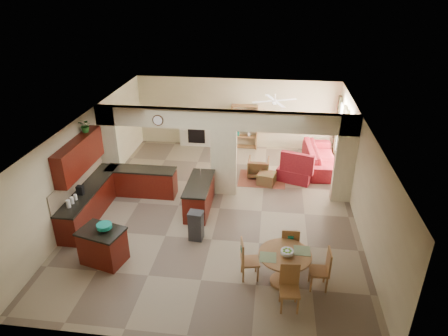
# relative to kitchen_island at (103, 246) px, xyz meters

# --- Properties ---
(floor) EXTENTS (10.00, 10.00, 0.00)m
(floor) POSITION_rel_kitchen_island_xyz_m (2.50, 2.81, -0.46)
(floor) COLOR gray
(floor) RESTS_ON ground
(ceiling) EXTENTS (10.00, 10.00, 0.00)m
(ceiling) POSITION_rel_kitchen_island_xyz_m (2.50, 2.81, 2.34)
(ceiling) COLOR white
(ceiling) RESTS_ON wall_back
(wall_back) EXTENTS (8.00, 0.00, 8.00)m
(wall_back) POSITION_rel_kitchen_island_xyz_m (2.50, 7.81, 0.94)
(wall_back) COLOR beige
(wall_back) RESTS_ON floor
(wall_front) EXTENTS (8.00, 0.00, 8.00)m
(wall_front) POSITION_rel_kitchen_island_xyz_m (2.50, -2.19, 0.94)
(wall_front) COLOR beige
(wall_front) RESTS_ON floor
(wall_left) EXTENTS (0.00, 10.00, 10.00)m
(wall_left) POSITION_rel_kitchen_island_xyz_m (-1.50, 2.81, 0.94)
(wall_left) COLOR beige
(wall_left) RESTS_ON floor
(wall_right) EXTENTS (0.00, 10.00, 10.00)m
(wall_right) POSITION_rel_kitchen_island_xyz_m (6.50, 2.81, 0.94)
(wall_right) COLOR beige
(wall_right) RESTS_ON floor
(partition_left_pier) EXTENTS (0.60, 0.25, 2.80)m
(partition_left_pier) POSITION_rel_kitchen_island_xyz_m (-1.20, 3.81, 0.94)
(partition_left_pier) COLOR beige
(partition_left_pier) RESTS_ON floor
(partition_center_pier) EXTENTS (0.80, 0.25, 2.20)m
(partition_center_pier) POSITION_rel_kitchen_island_xyz_m (2.50, 3.81, 0.64)
(partition_center_pier) COLOR beige
(partition_center_pier) RESTS_ON floor
(partition_right_pier) EXTENTS (0.60, 0.25, 2.80)m
(partition_right_pier) POSITION_rel_kitchen_island_xyz_m (6.20, 3.81, 0.94)
(partition_right_pier) COLOR beige
(partition_right_pier) RESTS_ON floor
(partition_header) EXTENTS (8.00, 0.25, 0.60)m
(partition_header) POSITION_rel_kitchen_island_xyz_m (2.50, 3.81, 2.04)
(partition_header) COLOR beige
(partition_header) RESTS_ON partition_center_pier
(kitchen_counter) EXTENTS (2.52, 3.29, 1.48)m
(kitchen_counter) POSITION_rel_kitchen_island_xyz_m (-0.76, 2.56, 0.01)
(kitchen_counter) COLOR #450A08
(kitchen_counter) RESTS_ON floor
(upper_cabinets) EXTENTS (0.35, 2.40, 0.90)m
(upper_cabinets) POSITION_rel_kitchen_island_xyz_m (-1.32, 2.01, 1.46)
(upper_cabinets) COLOR #450A08
(upper_cabinets) RESTS_ON wall_left
(peninsula) EXTENTS (0.70, 1.85, 0.91)m
(peninsula) POSITION_rel_kitchen_island_xyz_m (1.90, 2.69, -0.00)
(peninsula) COLOR #450A08
(peninsula) RESTS_ON floor
(wall_clock) EXTENTS (0.34, 0.03, 0.34)m
(wall_clock) POSITION_rel_kitchen_island_xyz_m (0.50, 3.66, 1.99)
(wall_clock) COLOR #482C18
(wall_clock) RESTS_ON partition_header
(rug) EXTENTS (1.60, 1.30, 0.01)m
(rug) POSITION_rel_kitchen_island_xyz_m (3.70, 4.91, -0.45)
(rug) COLOR brown
(rug) RESTS_ON floor
(fireplace) EXTENTS (1.60, 0.35, 1.20)m
(fireplace) POSITION_rel_kitchen_island_xyz_m (0.90, 7.64, 0.16)
(fireplace) COLOR beige
(fireplace) RESTS_ON floor
(shelving_unit) EXTENTS (1.00, 0.32, 1.80)m
(shelving_unit) POSITION_rel_kitchen_island_xyz_m (2.85, 7.63, 0.44)
(shelving_unit) COLOR olive
(shelving_unit) RESTS_ON floor
(window_a) EXTENTS (0.02, 0.90, 1.90)m
(window_a) POSITION_rel_kitchen_island_xyz_m (6.47, 5.11, 0.74)
(window_a) COLOR white
(window_a) RESTS_ON wall_right
(window_b) EXTENTS (0.02, 0.90, 1.90)m
(window_b) POSITION_rel_kitchen_island_xyz_m (6.47, 6.81, 0.74)
(window_b) COLOR white
(window_b) RESTS_ON wall_right
(glazed_door) EXTENTS (0.02, 0.70, 2.10)m
(glazed_door) POSITION_rel_kitchen_island_xyz_m (6.47, 5.96, 0.59)
(glazed_door) COLOR white
(glazed_door) RESTS_ON wall_right
(drape_a_left) EXTENTS (0.10, 0.28, 2.30)m
(drape_a_left) POSITION_rel_kitchen_island_xyz_m (6.43, 4.51, 0.74)
(drape_a_left) COLOR #3F2219
(drape_a_left) RESTS_ON wall_right
(drape_a_right) EXTENTS (0.10, 0.28, 2.30)m
(drape_a_right) POSITION_rel_kitchen_island_xyz_m (6.43, 5.71, 0.74)
(drape_a_right) COLOR #3F2219
(drape_a_right) RESTS_ON wall_right
(drape_b_left) EXTENTS (0.10, 0.28, 2.30)m
(drape_b_left) POSITION_rel_kitchen_island_xyz_m (6.43, 6.21, 0.74)
(drape_b_left) COLOR #3F2219
(drape_b_left) RESTS_ON wall_right
(drape_b_right) EXTENTS (0.10, 0.28, 2.30)m
(drape_b_right) POSITION_rel_kitchen_island_xyz_m (6.43, 7.41, 0.74)
(drape_b_right) COLOR #3F2219
(drape_b_right) RESTS_ON wall_right
(ceiling_fan) EXTENTS (1.00, 1.00, 0.10)m
(ceiling_fan) POSITION_rel_kitchen_island_xyz_m (4.00, 5.81, 2.10)
(ceiling_fan) COLOR white
(ceiling_fan) RESTS_ON ceiling
(kitchen_island) EXTENTS (1.20, 0.99, 0.91)m
(kitchen_island) POSITION_rel_kitchen_island_xyz_m (0.00, 0.00, 0.00)
(kitchen_island) COLOR #450A08
(kitchen_island) RESTS_ON floor
(teal_bowl) EXTENTS (0.37, 0.37, 0.17)m
(teal_bowl) POSITION_rel_kitchen_island_xyz_m (0.10, 0.03, 0.54)
(teal_bowl) COLOR #128270
(teal_bowl) RESTS_ON kitchen_island
(trash_can) EXTENTS (0.39, 0.34, 0.77)m
(trash_can) POSITION_rel_kitchen_island_xyz_m (2.09, 1.20, -0.07)
(trash_can) COLOR #2A292C
(trash_can) RESTS_ON floor
(dining_table) EXTENTS (1.20, 1.20, 0.82)m
(dining_table) POSITION_rel_kitchen_island_xyz_m (4.40, -0.22, 0.08)
(dining_table) COLOR olive
(dining_table) RESTS_ON floor
(fruit_bowl) EXTENTS (0.29, 0.29, 0.15)m
(fruit_bowl) POSITION_rel_kitchen_island_xyz_m (4.44, -0.27, 0.44)
(fruit_bowl) COLOR #63B727
(fruit_bowl) RESTS_ON dining_table
(sofa) EXTENTS (2.77, 1.22, 0.79)m
(sofa) POSITION_rel_kitchen_island_xyz_m (5.80, 6.14, -0.06)
(sofa) COLOR maroon
(sofa) RESTS_ON floor
(chaise) EXTENTS (1.37, 1.24, 0.45)m
(chaise) POSITION_rel_kitchen_island_xyz_m (4.85, 5.07, -0.23)
(chaise) COLOR maroon
(chaise) RESTS_ON floor
(armchair) EXTENTS (0.74, 0.76, 0.67)m
(armchair) POSITION_rel_kitchen_island_xyz_m (3.56, 5.14, -0.12)
(armchair) COLOR maroon
(armchair) RESTS_ON floor
(ottoman) EXTENTS (0.68, 0.68, 0.40)m
(ottoman) POSITION_rel_kitchen_island_xyz_m (3.87, 4.58, -0.26)
(ottoman) COLOR maroon
(ottoman) RESTS_ON floor
(plant) EXTENTS (0.42, 0.39, 0.40)m
(plant) POSITION_rel_kitchen_island_xyz_m (-1.32, 2.63, 2.11)
(plant) COLOR #1F4C14
(plant) RESTS_ON upper_cabinets
(chair_north) EXTENTS (0.43, 0.44, 1.02)m
(chair_north) POSITION_rel_kitchen_island_xyz_m (4.53, 0.51, 0.10)
(chair_north) COLOR olive
(chair_north) RESTS_ON floor
(chair_east) EXTENTS (0.44, 0.44, 1.02)m
(chair_east) POSITION_rel_kitchen_island_xyz_m (5.26, -0.27, 0.10)
(chair_east) COLOR olive
(chair_east) RESTS_ON floor
(chair_south) EXTENTS (0.45, 0.45, 1.02)m
(chair_south) POSITION_rel_kitchen_island_xyz_m (4.50, -0.90, 0.10)
(chair_south) COLOR olive
(chair_south) RESTS_ON floor
(chair_west) EXTENTS (0.49, 0.49, 1.02)m
(chair_west) POSITION_rel_kitchen_island_xyz_m (3.53, -0.14, 0.10)
(chair_west) COLOR olive
(chair_west) RESTS_ON floor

